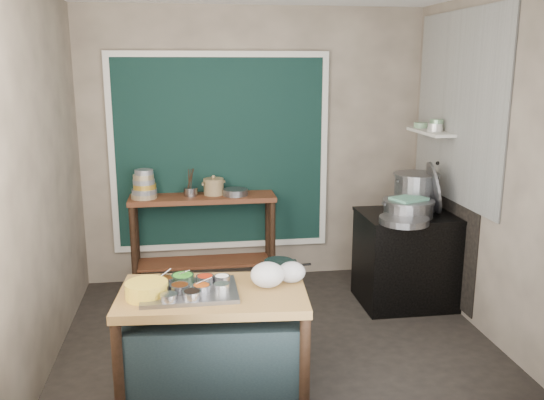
{
  "coord_description": "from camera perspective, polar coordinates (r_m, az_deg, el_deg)",
  "views": [
    {
      "loc": [
        -0.69,
        -4.37,
        2.23
      ],
      "look_at": [
        0.0,
        0.25,
        1.13
      ],
      "focal_mm": 38.0,
      "sensor_mm": 36.0,
      "label": 1
    }
  ],
  "objects": [
    {
      "name": "condiment_bowls",
      "position": [
        3.88,
        -8.51,
        -8.37
      ],
      "size": [
        0.54,
        0.42,
        0.06
      ],
      "color": "gray",
      "rests_on": "condiment_tray"
    },
    {
      "name": "back_wall",
      "position": [
        5.98,
        -1.79,
        5.3
      ],
      "size": [
        3.5,
        0.02,
        2.8
      ],
      "primitive_type": "cube",
      "color": "gray",
      "rests_on": "floor"
    },
    {
      "name": "tile_panel",
      "position": [
        5.5,
        17.91,
        8.69
      ],
      "size": [
        0.02,
        1.7,
        1.7
      ],
      "primitive_type": "cube",
      "color": "#B2B2AA",
      "rests_on": "right_wall"
    },
    {
      "name": "wide_bowl",
      "position": [
        5.78,
        -3.66,
        0.78
      ],
      "size": [
        0.31,
        0.31,
        0.06
      ],
      "primitive_type": "cylinder",
      "rotation": [
        0.0,
        0.0,
        -0.28
      ],
      "color": "gray",
      "rests_on": "back_counter"
    },
    {
      "name": "utensil_cup",
      "position": [
        5.8,
        -8.06,
        0.82
      ],
      "size": [
        0.18,
        0.18,
        0.08
      ],
      "primitive_type": "cylinder",
      "rotation": [
        0.0,
        0.0,
        -0.32
      ],
      "color": "gray",
      "rests_on": "back_counter"
    },
    {
      "name": "wall_shelf",
      "position": [
        5.75,
        15.48,
        6.51
      ],
      "size": [
        0.22,
        0.7,
        0.03
      ],
      "primitive_type": "cube",
      "color": "beige",
      "rests_on": "right_wall"
    },
    {
      "name": "shelf_bowl_stack",
      "position": [
        5.65,
        15.91,
        7.09
      ],
      "size": [
        0.14,
        0.14,
        0.11
      ],
      "color": "silver",
      "rests_on": "wall_shelf"
    },
    {
      "name": "stove_block",
      "position": [
        5.62,
        13.34,
        -5.81
      ],
      "size": [
        0.9,
        0.68,
        0.85
      ],
      "primitive_type": "cube",
      "color": "black",
      "rests_on": "floor"
    },
    {
      "name": "curtain_frame",
      "position": [
        5.91,
        -5.12,
        4.66
      ],
      "size": [
        2.22,
        0.03,
        2.02
      ],
      "primitive_type": null,
      "color": "beige",
      "rests_on": "back_wall"
    },
    {
      "name": "left_wall",
      "position": [
        4.58,
        -21.89,
        1.88
      ],
      "size": [
        0.02,
        3.0,
        2.8
      ],
      "primitive_type": "cube",
      "color": "gray",
      "rests_on": "floor"
    },
    {
      "name": "green_cloth",
      "position": [
        5.35,
        13.4,
        0.13
      ],
      "size": [
        0.35,
        0.32,
        0.02
      ],
      "primitive_type": "cube",
      "rotation": [
        0.0,
        0.0,
        0.4
      ],
      "color": "#69AB90",
      "rests_on": "steamer"
    },
    {
      "name": "yellow_basin",
      "position": [
        3.86,
        -12.3,
        -8.71
      ],
      "size": [
        0.32,
        0.32,
        0.11
      ],
      "primitive_type": "cylinder",
      "rotation": [
        0.0,
        0.0,
        0.19
      ],
      "color": "gold",
      "rests_on": "prep_table"
    },
    {
      "name": "saucepan",
      "position": [
        4.13,
        0.68,
        -6.8
      ],
      "size": [
        0.24,
        0.24,
        0.12
      ],
      "primitive_type": null,
      "rotation": [
        0.0,
        0.0,
        0.1
      ],
      "color": "gray",
      "rests_on": "prep_table"
    },
    {
      "name": "bowl_stack",
      "position": [
        5.75,
        -12.58,
        1.38
      ],
      "size": [
        0.25,
        0.25,
        0.28
      ],
      "color": "tan",
      "rests_on": "back_counter"
    },
    {
      "name": "back_counter",
      "position": [
        5.92,
        -6.78,
        -4.06
      ],
      "size": [
        1.45,
        0.4,
        0.95
      ],
      "primitive_type": "cube",
      "color": "#5D301A",
      "rests_on": "floor"
    },
    {
      "name": "ceramic_crock",
      "position": [
        5.82,
        -5.8,
        1.23
      ],
      "size": [
        0.29,
        0.29,
        0.14
      ],
      "primitive_type": null,
      "rotation": [
        0.0,
        0.0,
        0.44
      ],
      "color": "#8F764E",
      "rests_on": "back_counter"
    },
    {
      "name": "plastic_bag_b",
      "position": [
        4.03,
        1.95,
        -7.15
      ],
      "size": [
        0.25,
        0.23,
        0.15
      ],
      "primitive_type": "ellipsoid",
      "rotation": [
        0.0,
        0.0,
        0.43
      ],
      "color": "white",
      "rests_on": "prep_table"
    },
    {
      "name": "plastic_bag_a",
      "position": [
        3.93,
        -0.45,
        -7.42
      ],
      "size": [
        0.23,
        0.2,
        0.18
      ],
      "primitive_type": "ellipsoid",
      "rotation": [
        0.0,
        0.0,
        0.0
      ],
      "color": "white",
      "rests_on": "prep_table"
    },
    {
      "name": "steamer",
      "position": [
        5.37,
        13.35,
        -0.79
      ],
      "size": [
        0.51,
        0.51,
        0.15
      ],
      "primitive_type": null,
      "rotation": [
        0.0,
        0.0,
        0.07
      ],
      "color": "gray",
      "rests_on": "stove_top"
    },
    {
      "name": "soot_patch",
      "position": [
        5.78,
        16.72,
        -2.63
      ],
      "size": [
        0.01,
        1.3,
        1.3
      ],
      "primitive_type": "cube",
      "color": "black",
      "rests_on": "right_wall"
    },
    {
      "name": "condiment_tray",
      "position": [
        3.89,
        -8.17,
        -8.96
      ],
      "size": [
        0.63,
        0.45,
        0.03
      ],
      "primitive_type": "cube",
      "rotation": [
        0.0,
        0.0,
        0.01
      ],
      "color": "gray",
      "rests_on": "prep_table"
    },
    {
      "name": "shallow_pan",
      "position": [
        5.13,
        12.94,
        -1.98
      ],
      "size": [
        0.49,
        0.49,
        0.06
      ],
      "primitive_type": "cylinder",
      "rotation": [
        0.0,
        0.0,
        -0.15
      ],
      "color": "gray",
      "rests_on": "stove_top"
    },
    {
      "name": "right_wall",
      "position": [
        5.08,
        20.52,
        3.04
      ],
      "size": [
        0.02,
        3.0,
        2.8
      ],
      "primitive_type": "cube",
      "color": "gray",
      "rests_on": "floor"
    },
    {
      "name": "curtain_panel",
      "position": [
        5.92,
        -5.12,
        4.68
      ],
      "size": [
        2.1,
        0.02,
        1.9
      ],
      "primitive_type": "cube",
      "color": "black",
      "rests_on": "back_wall"
    },
    {
      "name": "pot_lid",
      "position": [
        5.53,
        15.75,
        1.19
      ],
      "size": [
        0.22,
        0.5,
        0.48
      ],
      "primitive_type": "cylinder",
      "rotation": [
        0.0,
        1.36,
        -0.21
      ],
      "color": "gray",
      "rests_on": "stove_top"
    },
    {
      "name": "shelf_bowl_green",
      "position": [
        5.97,
        14.54,
        7.19
      ],
      "size": [
        0.16,
        0.16,
        0.05
      ],
      "primitive_type": "cylinder",
      "rotation": [
        0.0,
        0.0,
        0.11
      ],
      "color": "gray",
      "rests_on": "wall_shelf"
    },
    {
      "name": "stove_top",
      "position": [
        5.5,
        13.58,
        -1.47
      ],
      "size": [
        0.92,
        0.69,
        0.03
      ],
      "primitive_type": "cube",
      "color": "black",
      "rests_on": "stove_block"
    },
    {
      "name": "stock_pot",
      "position": [
        5.64,
        14.05,
        0.85
      ],
      "size": [
        0.55,
        0.55,
        0.35
      ],
      "primitive_type": null,
      "rotation": [
        0.0,
        0.0,
        0.28
      ],
      "color": "gray",
      "rests_on": "stove_top"
    },
    {
      "name": "prep_table",
      "position": [
        4.07,
        -5.76,
        -13.88
      ],
      "size": [
        1.3,
        0.82,
        0.75
      ],
      "primitive_type": "cube",
      "rotation": [
        0.0,
        0.0,
        -0.08
      ],
      "color": "olive",
      "rests_on": "floor"
    },
    {
      "name": "floor",
      "position": [
        4.96,
        0.43,
        -13.57
      ],
      "size": [
        3.5,
        3.0,
        0.02
      ],
      "primitive_type": "cube",
      "color": "black",
      "rests_on": "ground"
    }
  ]
}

